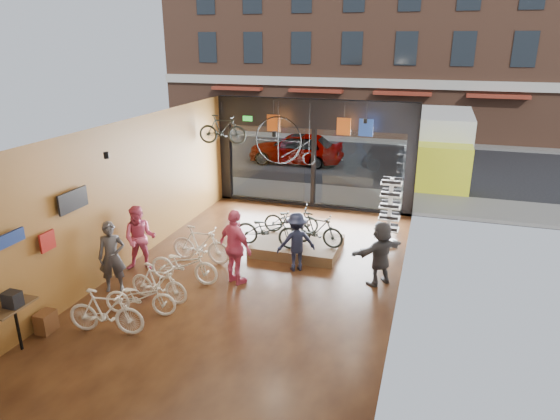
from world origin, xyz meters
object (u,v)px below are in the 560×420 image
at_px(hung_bike, 222,129).
at_px(floor_bike_2, 140,297).
at_px(box_truck, 442,148).
at_px(street_car, 296,148).
at_px(display_bike_mid, 317,230).
at_px(customer_2, 235,247).
at_px(customer_5, 381,253).
at_px(floor_bike_4, 184,264).
at_px(display_bike_left, 268,230).
at_px(customer_1, 140,238).
at_px(floor_bike_1, 106,312).
at_px(penny_farthing, 288,143).
at_px(display_platform, 297,246).
at_px(floor_bike_3, 158,283).
at_px(customer_3, 296,242).
at_px(display_bike_right, 291,219).
at_px(customer_0, 112,257).
at_px(floor_bike_5, 201,244).
at_px(sunglasses_rack, 390,212).

bearing_deg(hung_bike, floor_bike_2, 179.77).
height_order(box_truck, hung_bike, hung_bike).
bearing_deg(street_car, display_bike_mid, 18.69).
distance_m(customer_2, customer_5, 3.52).
xyz_separation_m(box_truck, floor_bike_4, (-5.92, -11.74, -0.90)).
relative_size(floor_bike_2, display_bike_left, 0.85).
bearing_deg(customer_1, hung_bike, 66.04).
xyz_separation_m(box_truck, customer_1, (-7.31, -11.44, -0.50)).
distance_m(floor_bike_1, penny_farthing, 8.45).
height_order(customer_1, hung_bike, hung_bike).
xyz_separation_m(display_platform, penny_farthing, (-1.14, 2.89, 2.35)).
distance_m(street_car, customer_5, 12.58).
distance_m(floor_bike_1, floor_bike_4, 2.56).
bearing_deg(customer_1, customer_5, -9.67).
height_order(customer_2, hung_bike, hung_bike).
distance_m(display_platform, penny_farthing, 3.90).
bearing_deg(box_truck, display_platform, -112.52).
bearing_deg(floor_bike_3, customer_2, -40.08).
height_order(display_bike_left, customer_3, customer_3).
relative_size(street_car, floor_bike_3, 2.98).
bearing_deg(street_car, floor_bike_4, 3.16).
xyz_separation_m(display_bike_right, customer_1, (-3.20, -2.93, 0.15)).
relative_size(display_bike_left, customer_0, 1.07).
distance_m(customer_0, hung_bike, 6.19).
xyz_separation_m(floor_bike_5, customer_1, (-1.27, -0.87, 0.36)).
bearing_deg(floor_bike_4, floor_bike_2, 171.99).
bearing_deg(customer_1, customer_3, -2.39).
height_order(floor_bike_5, display_bike_left, display_bike_left).
bearing_deg(customer_3, display_bike_left, -60.55).
bearing_deg(customer_1, floor_bike_4, -31.87).
bearing_deg(penny_farthing, floor_bike_3, -99.65).
bearing_deg(floor_bike_3, floor_bike_4, -1.07).
xyz_separation_m(customer_1, customer_2, (2.63, 0.03, 0.08)).
height_order(customer_0, customer_5, customer_0).
bearing_deg(display_bike_right, penny_farthing, 11.35).
xyz_separation_m(display_bike_right, customer_5, (2.80, -1.89, 0.09)).
relative_size(customer_2, customer_3, 1.21).
bearing_deg(floor_bike_1, floor_bike_5, -13.89).
bearing_deg(display_platform, customer_5, -28.28).
xyz_separation_m(customer_2, customer_5, (3.37, 1.01, -0.13)).
relative_size(display_bike_left, display_bike_right, 1.16).
relative_size(display_bike_left, display_bike_mid, 1.21).
relative_size(floor_bike_3, customer_3, 0.96).
height_order(floor_bike_3, display_platform, floor_bike_3).
relative_size(customer_3, hung_bike, 0.99).
distance_m(customer_3, sunglasses_rack, 3.22).
relative_size(floor_bike_4, customer_0, 1.03).
relative_size(floor_bike_5, penny_farthing, 0.85).
bearing_deg(display_bike_right, sunglasses_rack, -83.86).
relative_size(floor_bike_5, display_bike_left, 0.91).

